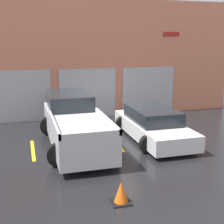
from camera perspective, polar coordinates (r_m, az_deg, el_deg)
name	(u,v)px	position (r m, az deg, el deg)	size (l,w,h in m)	color
ground_plane	(107,133)	(13.24, -0.89, -3.93)	(28.00, 28.00, 0.00)	black
shophouse_building	(90,60)	(15.89, -4.09, 9.41)	(15.53, 0.68, 5.82)	#D17A5B
pickup_truck	(74,123)	(11.79, -6.99, -1.95)	(2.38, 5.60, 1.77)	silver
sedan_white	(153,125)	(12.47, 7.48, -2.30)	(2.22, 4.60, 1.25)	white
parking_stripe_far_left	(33,150)	(11.65, -14.27, -6.77)	(0.12, 2.20, 0.01)	gold
parking_stripe_left	(116,142)	(12.10, 0.66, -5.58)	(0.12, 2.20, 0.01)	gold
parking_stripe_centre	(188,136)	(13.29, 13.65, -4.23)	(0.12, 2.20, 0.01)	gold
traffic_cone	(121,193)	(7.82, 1.67, -14.59)	(0.47, 0.47, 0.55)	black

